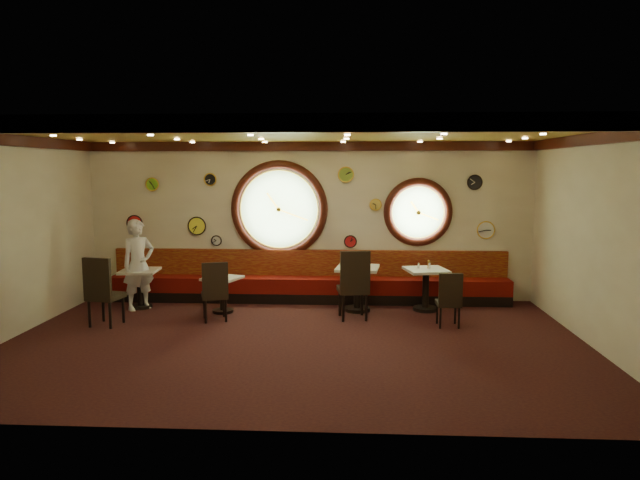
{
  "coord_description": "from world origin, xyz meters",
  "views": [
    {
      "loc": [
        0.86,
        -8.51,
        2.68
      ],
      "look_at": [
        0.35,
        0.8,
        1.5
      ],
      "focal_mm": 32.0,
      "sensor_mm": 36.0,
      "label": 1
    }
  ],
  "objects": [
    {
      "name": "chair_c",
      "position": [
        0.92,
        1.36,
        0.72
      ],
      "size": [
        0.6,
        0.6,
        0.77
      ],
      "rotation": [
        0.0,
        0.0,
        0.16
      ],
      "color": "black",
      "rests_on": "floor"
    },
    {
      "name": "wall_clock_0",
      "position": [
        -2.3,
        2.96,
        1.5
      ],
      "size": [
        0.36,
        0.03,
        0.36
      ],
      "primitive_type": "cylinder",
      "rotation": [
        1.57,
        0.0,
        0.0
      ],
      "color": "yellow",
      "rests_on": "wall_back"
    },
    {
      "name": "porthole_right_ring",
      "position": [
        2.2,
        2.95,
        1.8
      ],
      "size": [
        1.09,
        0.03,
        1.09
      ],
      "primitive_type": "torus",
      "rotation": [
        1.57,
        0.0,
        0.0
      ],
      "color": "gold",
      "rests_on": "wall_back"
    },
    {
      "name": "condiment_a_pepper",
      "position": [
        -3.19,
        1.96,
        0.8
      ],
      "size": [
        0.04,
        0.04,
        0.1
      ],
      "primitive_type": "cylinder",
      "color": "silver",
      "rests_on": "table_a"
    },
    {
      "name": "wall_clock_8",
      "position": [
        -3.2,
        2.96,
        2.35
      ],
      "size": [
        0.26,
        0.03,
        0.26
      ],
      "primitive_type": "cylinder",
      "rotation": [
        1.57,
        0.0,
        0.0
      ],
      "color": "#71C026",
      "rests_on": "wall_back"
    },
    {
      "name": "waiter",
      "position": [
        -3.16,
        1.94,
        0.86
      ],
      "size": [
        0.73,
        0.74,
        1.72
      ],
      "primitive_type": "imported",
      "rotation": [
        0.0,
        0.0,
        0.8
      ],
      "color": "white",
      "rests_on": "floor"
    },
    {
      "name": "condiment_c_pepper",
      "position": [
        1.05,
        2.01,
        0.9
      ],
      "size": [
        0.04,
        0.04,
        0.11
      ],
      "primitive_type": "cylinder",
      "color": "silver",
      "rests_on": "table_c"
    },
    {
      "name": "porthole_right_frame",
      "position": [
        2.2,
        2.98,
        1.8
      ],
      "size": [
        1.38,
        0.18,
        1.38
      ],
      "primitive_type": "torus",
      "rotation": [
        1.57,
        0.0,
        0.0
      ],
      "color": "#331009",
      "rests_on": "wall_back"
    },
    {
      "name": "condiment_d_bottle",
      "position": [
        2.33,
        2.17,
        0.88
      ],
      "size": [
        0.05,
        0.05,
        0.16
      ],
      "primitive_type": "cylinder",
      "color": "gold",
      "rests_on": "table_d"
    },
    {
      "name": "condiment_c_salt",
      "position": [
        0.92,
        2.15,
        0.89
      ],
      "size": [
        0.04,
        0.04,
        0.1
      ],
      "primitive_type": "cylinder",
      "color": "silver",
      "rests_on": "table_c"
    },
    {
      "name": "molding_back",
      "position": [
        0.0,
        2.95,
        3.11
      ],
      "size": [
        9.0,
        0.1,
        0.18
      ],
      "primitive_type": "cube",
      "color": "#331009",
      "rests_on": "wall_back"
    },
    {
      "name": "chair_d",
      "position": [
        2.52,
        0.97,
        0.54
      ],
      "size": [
        0.4,
        0.4,
        0.58
      ],
      "rotation": [
        0.0,
        0.0,
        0.02
      ],
      "color": "black",
      "rests_on": "floor"
    },
    {
      "name": "wall_clock_2",
      "position": [
        0.85,
        2.96,
        1.2
      ],
      "size": [
        0.24,
        0.03,
        0.24
      ],
      "primitive_type": "cylinder",
      "rotation": [
        1.57,
        0.0,
        0.0
      ],
      "color": "red",
      "rests_on": "wall_back"
    },
    {
      "name": "condiment_d_pepper",
      "position": [
        2.34,
        2.12,
        0.86
      ],
      "size": [
        0.04,
        0.04,
        0.11
      ],
      "primitive_type": "cylinder",
      "color": "silver",
      "rests_on": "table_d"
    },
    {
      "name": "condiment_b_pepper",
      "position": [
        -1.52,
        1.69,
        0.72
      ],
      "size": [
        0.03,
        0.03,
        0.09
      ],
      "primitive_type": "cylinder",
      "color": "silver",
      "rests_on": "table_b"
    },
    {
      "name": "porthole_left_glass",
      "position": [
        -0.6,
        3.0,
        1.85
      ],
      "size": [
        1.66,
        0.02,
        1.66
      ],
      "primitive_type": "cylinder",
      "rotation": [
        1.57,
        0.0,
        0.0
      ],
      "color": "#7EA965",
      "rests_on": "wall_back"
    },
    {
      "name": "wall_clock_4",
      "position": [
        3.3,
        2.96,
        2.4
      ],
      "size": [
        0.28,
        0.03,
        0.28
      ],
      "primitive_type": "cylinder",
      "rotation": [
        1.57,
        0.0,
        0.0
      ],
      "color": "black",
      "rests_on": "wall_back"
    },
    {
      "name": "condiment_d_salt",
      "position": [
        2.13,
        2.15,
        0.86
      ],
      "size": [
        0.04,
        0.04,
        0.11
      ],
      "primitive_type": "cylinder",
      "color": "silver",
      "rests_on": "table_d"
    },
    {
      "name": "porthole_left_frame",
      "position": [
        -0.6,
        2.98,
        1.85
      ],
      "size": [
        1.98,
        0.18,
        1.98
      ],
      "primitive_type": "torus",
      "rotation": [
        1.57,
        0.0,
        0.0
      ],
      "color": "#331009",
      "rests_on": "wall_back"
    },
    {
      "name": "table_d",
      "position": [
        2.28,
        2.13,
        0.51
      ],
      "size": [
        0.86,
        0.86,
        0.8
      ],
      "color": "black",
      "rests_on": "floor"
    },
    {
      "name": "banquette_back",
      "position": [
        0.0,
        2.94,
        0.75
      ],
      "size": [
        8.0,
        0.1,
        0.55
      ],
      "primitive_type": "cube",
      "color": "#66080B",
      "rests_on": "wall_back"
    },
    {
      "name": "chair_b",
      "position": [
        -1.51,
        1.13,
        0.61
      ],
      "size": [
        0.56,
        0.56,
        0.66
      ],
      "rotation": [
        0.0,
        0.0,
        0.31
      ],
      "color": "black",
      "rests_on": "floor"
    },
    {
      "name": "wall_clock_7",
      "position": [
        -2.0,
        2.96,
        2.45
      ],
      "size": [
        0.24,
        0.03,
        0.24
      ],
      "primitive_type": "cylinder",
      "rotation": [
        1.57,
        0.0,
        0.0
      ],
      "color": "black",
      "rests_on": "wall_back"
    },
    {
      "name": "banquette_seat",
      "position": [
        0.0,
        2.72,
        0.35
      ],
      "size": [
        8.0,
        0.55,
        0.3
      ],
      "primitive_type": "cube",
      "color": "#5D0A07",
      "rests_on": "banquette_base"
    },
    {
      "name": "wall_clock_6",
      "position": [
        0.75,
        2.96,
        2.55
      ],
      "size": [
        0.3,
        0.03,
        0.3
      ],
      "primitive_type": "cylinder",
      "rotation": [
        1.57,
        0.0,
        0.0
      ],
      "color": "#86B338",
      "rests_on": "wall_back"
    },
    {
      "name": "wall_back",
      "position": [
        0.0,
        3.0,
        1.6
      ],
      "size": [
        9.0,
        0.02,
        3.2
      ],
      "primitive_type": "cube",
      "color": "beige",
      "rests_on": "floor"
    },
    {
      "name": "condiment_a_bottle",
      "position": [
        -3.09,
        2.09,
        0.82
      ],
      "size": [
        0.05,
        0.05,
        0.15
      ],
      "primitive_type": "cylinder",
      "color": "gold",
      "rests_on": "table_a"
    },
    {
      "name": "condiment_b_bottle",
      "position": [
        -1.46,
        1.88,
        0.76
      ],
      "size": [
        0.06,
        0.06,
        0.18
      ],
      "primitive_type": "cylinder",
      "color": "gold",
      "rests_on": "table_b"
    },
    {
      "name": "table_c",
      "position": [
        0.99,
        2.03,
        0.53
      ],
      "size": [
        0.86,
        0.86,
        0.85
      ],
      "color": "black",
      "rests_on": "floor"
    },
    {
      "name": "wall_clock_5",
      "position": [
        -3.6,
        2.96,
        1.55
      ],
      "size": [
        0.32,
        0.03,
        0.32
      ],
      "primitive_type": "cylinder",
      "rotation": [
        1.57,
        0.0,
        0.0
      ],
      "color": "red",
      "rests_on": "wall_back"
    },
    {
      "name": "molding_front",
      "position": [
        0.0,
        -2.95,
        3.11
      ],
      "size": [
        9.0,
        0.1,
        0.18
      ],
      "primitive_type": "cube",
      "color": "#331009",
      "rests_on": "wall_back"
    },
    {
      "name": "floor",
      "position": [
        0.0,
        0.0,
        0.0
      ],
      "size": [
        9.0,
        6.0,
        0.0
      ],
      "primitive_type": "cube",
      "color": "black",
      "rests_on": "ground"
    },
    {
      "name": "ceiling",
      "position": [
        0.0,
        0.0,
        3.2
      ],
      "size": [
        9.0,
        6.0,
        0.02
      ],
      "primitive_type": "cube",
      "color": "gold",
      "rests_on": "wall_back"
    },
    {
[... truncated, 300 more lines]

